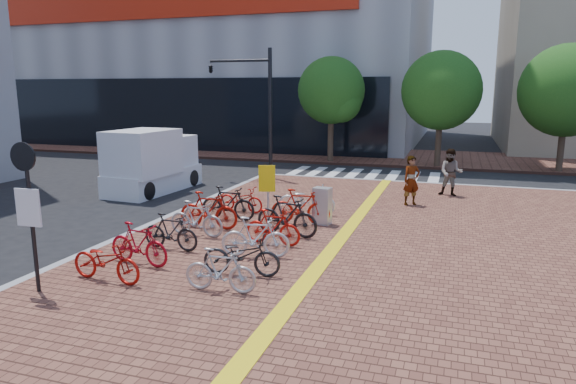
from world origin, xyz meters
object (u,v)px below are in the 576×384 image
(bike_13, at_px, (307,200))
(yellow_sign, at_px, (268,184))
(pedestrian_a, at_px, (411,181))
(pedestrian_b, at_px, (451,173))
(bike_3, at_px, (196,219))
(utility_box, at_px, (322,206))
(bike_1, at_px, (139,244))
(bike_9, at_px, (255,237))
(bike_5, at_px, (228,203))
(bike_12, at_px, (300,207))
(box_truck, at_px, (152,162))
(traffic_light_pole, at_px, (242,89))
(bike_10, at_px, (273,227))
(bike_6, at_px, (241,199))
(bike_4, at_px, (208,210))
(bike_0, at_px, (106,261))
(notice_sign, at_px, (28,199))
(bike_11, at_px, (287,216))
(bike_8, at_px, (242,255))
(bike_2, at_px, (171,232))
(bike_7, at_px, (220,270))

(bike_13, distance_m, yellow_sign, 2.00)
(pedestrian_a, distance_m, pedestrian_b, 2.52)
(bike_3, relative_size, pedestrian_a, 0.95)
(utility_box, bearing_deg, pedestrian_b, 57.32)
(bike_1, xyz_separation_m, bike_9, (2.43, 1.37, 0.00))
(bike_5, height_order, bike_12, bike_12)
(bike_1, bearing_deg, box_truck, 38.83)
(pedestrian_a, xyz_separation_m, utility_box, (-2.38, -3.62, -0.32))
(bike_9, distance_m, traffic_light_pole, 12.70)
(bike_9, height_order, bike_10, bike_9)
(bike_1, height_order, bike_6, bike_1)
(bike_10, height_order, utility_box, utility_box)
(bike_6, xyz_separation_m, traffic_light_pole, (-2.75, 6.72, 3.67))
(bike_3, xyz_separation_m, utility_box, (3.05, 2.43, 0.06))
(bike_6, relative_size, pedestrian_b, 0.90)
(bike_6, distance_m, traffic_light_pole, 8.14)
(bike_4, distance_m, box_truck, 7.34)
(bike_0, height_order, bike_1, bike_1)
(bike_6, relative_size, bike_9, 0.96)
(pedestrian_b, xyz_separation_m, notice_sign, (-7.93, -12.88, 1.03))
(pedestrian_a, height_order, pedestrian_b, pedestrian_b)
(bike_11, bearing_deg, bike_5, 74.22)
(bike_13, bearing_deg, utility_box, -150.47)
(bike_0, bearing_deg, bike_9, -39.71)
(traffic_light_pole, bearing_deg, bike_8, -67.21)
(bike_5, relative_size, box_truck, 0.39)
(bike_6, bearing_deg, notice_sign, 178.32)
(bike_6, bearing_deg, bike_10, -137.30)
(bike_1, bearing_deg, notice_sign, 161.67)
(bike_3, xyz_separation_m, notice_sign, (-1.18, -4.69, 1.45))
(bike_13, bearing_deg, bike_12, 179.07)
(bike_2, relative_size, bike_11, 0.84)
(bike_2, xyz_separation_m, utility_box, (3.09, 3.75, 0.09))
(bike_4, bearing_deg, bike_1, 177.09)
(bike_1, xyz_separation_m, yellow_sign, (1.64, 4.37, 0.78))
(bike_7, bearing_deg, bike_8, -5.30)
(bike_2, relative_size, bike_4, 0.86)
(traffic_light_pole, height_order, box_truck, traffic_light_pole)
(bike_0, relative_size, bike_2, 1.11)
(pedestrian_b, bearing_deg, bike_3, -123.08)
(bike_0, height_order, bike_2, bike_2)
(bike_2, height_order, yellow_sign, yellow_sign)
(bike_1, relative_size, bike_10, 1.07)
(bike_5, height_order, bike_6, bike_5)
(pedestrian_b, bearing_deg, bike_8, -105.54)
(bike_3, relative_size, bike_7, 1.10)
(bike_1, bearing_deg, pedestrian_b, -24.57)
(bike_7, bearing_deg, bike_10, -2.19)
(bike_5, bearing_deg, bike_1, 177.06)
(notice_sign, height_order, box_truck, notice_sign)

